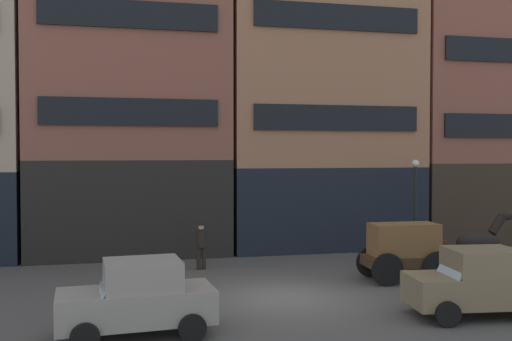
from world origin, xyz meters
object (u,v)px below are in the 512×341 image
object	(u,v)px
cargo_wagon	(405,248)
draft_horse	(481,241)
sedan_light	(478,283)
streetlamp_curbside	(415,194)
pedestrian_officer	(201,244)
sedan_parked_curb	(138,298)

from	to	relation	value
cargo_wagon	draft_horse	bearing A→B (deg)	-0.04
sedan_light	streetlamp_curbside	world-z (taller)	streetlamp_curbside
draft_horse	sedan_light	xyz separation A→B (m)	(-3.10, -4.46, -0.36)
cargo_wagon	pedestrian_officer	size ratio (longest dim) A/B	1.65
cargo_wagon	streetlamp_curbside	xyz separation A→B (m)	(2.68, 4.32, 1.52)
sedan_light	sedan_parked_curb	size ratio (longest dim) A/B	1.01
streetlamp_curbside	cargo_wagon	bearing A→B (deg)	-121.89
pedestrian_officer	sedan_parked_curb	bearing A→B (deg)	-108.40
sedan_parked_curb	streetlamp_curbside	xyz separation A→B (m)	(11.82, 8.43, 1.76)
streetlamp_curbside	draft_horse	bearing A→B (deg)	-86.49
sedan_light	streetlamp_curbside	size ratio (longest dim) A/B	0.94
cargo_wagon	sedan_parked_curb	bearing A→B (deg)	-155.72
sedan_parked_curb	pedestrian_officer	world-z (taller)	sedan_parked_curb
pedestrian_officer	draft_horse	bearing A→B (deg)	-19.94
sedan_parked_curb	streetlamp_curbside	bearing A→B (deg)	35.52
streetlamp_curbside	sedan_parked_curb	bearing A→B (deg)	-144.48
draft_horse	sedan_light	bearing A→B (deg)	-124.86
sedan_light	sedan_parked_curb	xyz separation A→B (m)	(-8.98, 0.34, 0.00)
cargo_wagon	pedestrian_officer	world-z (taller)	cargo_wagon
cargo_wagon	sedan_light	distance (m)	4.47
cargo_wagon	streetlamp_curbside	distance (m)	5.31
cargo_wagon	sedan_light	xyz separation A→B (m)	(-0.15, -4.46, -0.23)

